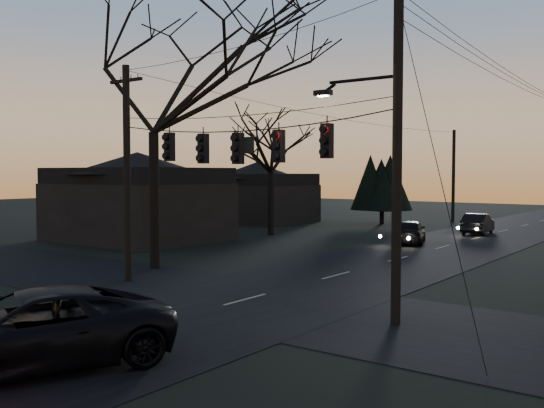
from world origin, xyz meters
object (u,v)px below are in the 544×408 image
Objects in this scene: utility_pole_right at (395,324)px; suv_near at (30,331)px; utility_pole_far_l at (453,222)px; sedan_oncoming_a at (410,232)px; utility_pole_left at (128,281)px; sedan_oncoming_b at (478,224)px; bare_tree_left at (153,77)px.

utility_pole_right reaches higher than suv_near.
utility_pole_far_l is 1.85× the size of sedan_oncoming_a.
utility_pole_left reaches higher than sedan_oncoming_a.
suv_near is 35.10m from sedan_oncoming_b.
suv_near is at bearing 77.21° from sedan_oncoming_a.
bare_tree_left is 18.27m from sedan_oncoming_a.
sedan_oncoming_b is (1.46, 8.17, -0.03)m from sedan_oncoming_a.
utility_pole_left is at bearing 59.27° from sedan_oncoming_a.
sedan_oncoming_a is at bearing 112.80° from utility_pole_right.
sedan_oncoming_a is (5.29, 15.65, -7.80)m from bare_tree_left.
bare_tree_left is at bearing -92.69° from utility_pole_far_l.
bare_tree_left is at bearing 118.91° from utility_pole_left.
utility_pole_far_l is at bearing 90.00° from utility_pole_left.
bare_tree_left reaches higher than utility_pole_left.
utility_pole_left is 1.06× the size of utility_pole_far_l.
utility_pole_right is 1.25× the size of utility_pole_far_l.
bare_tree_left is 2.82× the size of sedan_oncoming_a.
utility_pole_right is 27.39m from sedan_oncoming_b.
suv_near is (-4.70, -8.41, 0.85)m from utility_pole_right.
utility_pole_far_l is 1.85× the size of sedan_oncoming_b.
bare_tree_left is 1.99× the size of suv_near.
suv_near is at bearing -81.30° from utility_pole_far_l.
utility_pole_left is 27.16m from sedan_oncoming_b.
sedan_oncoming_b is at bearing 103.30° from utility_pole_right.
bare_tree_left is (-1.56, 2.82, 8.54)m from utility_pole_left.
sedan_oncoming_a is 8.30m from sedan_oncoming_b.
utility_pole_right is 2.31× the size of sedan_oncoming_a.
sedan_oncoming_a is at bearing 73.21° from sedan_oncoming_b.
sedan_oncoming_a is at bearing 71.31° from bare_tree_left.
utility_pole_right is 37.79m from utility_pole_far_l.
utility_pole_right is at bearing -72.28° from utility_pole_far_l.
suv_near is at bearing -119.18° from utility_pole_right.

